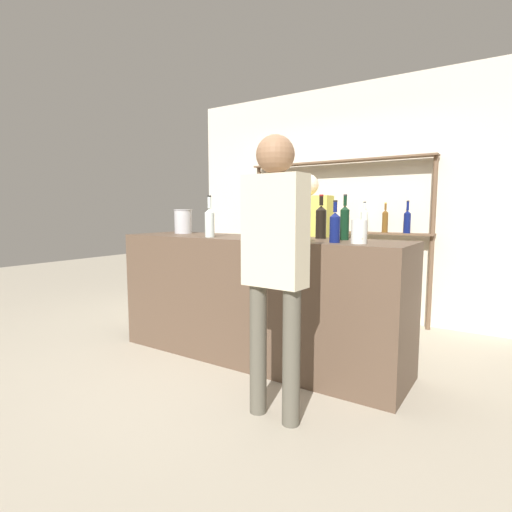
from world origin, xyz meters
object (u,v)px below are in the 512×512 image
object	(u,v)px
server_behind_counter	(307,243)
cork_jar	(359,232)
counter_bottle_2	(321,221)
counter_bottle_4	(257,222)
counter_bottle_1	(210,222)
counter_bottle_5	(287,222)
counter_bottle_3	(335,226)
ice_bucket	(183,221)
counter_bottle_0	(345,222)
customer_right	(275,252)
wine_glass	(265,227)

from	to	relation	value
server_behind_counter	cork_jar	bearing A→B (deg)	38.43
counter_bottle_2	counter_bottle_4	distance (m)	0.65
counter_bottle_1	counter_bottle_5	size ratio (longest dim) A/B	0.98
counter_bottle_3	counter_bottle_5	bearing A→B (deg)	170.60
ice_bucket	server_behind_counter	world-z (taller)	server_behind_counter
counter_bottle_0	counter_bottle_2	xyz separation A→B (m)	(-0.22, 0.04, 0.00)
counter_bottle_5	customer_right	xyz separation A→B (m)	(0.31, -0.71, -0.16)
counter_bottle_0	counter_bottle_3	bearing A→B (deg)	-82.14
counter_bottle_5	wine_glass	size ratio (longest dim) A/B	2.68
counter_bottle_3	customer_right	xyz separation A→B (m)	(-0.12, -0.64, -0.14)
counter_bottle_3	counter_bottle_5	distance (m)	0.44
counter_bottle_3	cork_jar	distance (m)	0.18
counter_bottle_2	counter_bottle_3	bearing A→B (deg)	-52.59
counter_bottle_5	cork_jar	world-z (taller)	counter_bottle_5
counter_bottle_5	counter_bottle_2	bearing A→B (deg)	58.01
counter_bottle_1	counter_bottle_4	xyz separation A→B (m)	(0.22, 0.41, -0.01)
counter_bottle_3	customer_right	size ratio (longest dim) A/B	0.17
counter_bottle_4	counter_bottle_3	bearing A→B (deg)	-22.18
counter_bottle_1	counter_bottle_5	distance (m)	0.71
counter_bottle_2	counter_bottle_5	size ratio (longest dim) A/B	0.99
wine_glass	customer_right	distance (m)	0.83
counter_bottle_1	wine_glass	size ratio (longest dim) A/B	2.64
ice_bucket	customer_right	size ratio (longest dim) A/B	0.14
counter_bottle_1	counter_bottle_3	xyz separation A→B (m)	(1.13, 0.03, -0.02)
wine_glass	cork_jar	bearing A→B (deg)	-0.60
counter_bottle_2	counter_bottle_3	world-z (taller)	counter_bottle_2
counter_bottle_0	counter_bottle_2	bearing A→B (deg)	168.53
customer_right	ice_bucket	bearing A→B (deg)	64.15
counter_bottle_4	customer_right	distance (m)	1.30
counter_bottle_2	customer_right	size ratio (longest dim) A/B	0.21
counter_bottle_3	cork_jar	bearing A→B (deg)	4.79
wine_glass	cork_jar	distance (m)	0.77
counter_bottle_3	customer_right	distance (m)	0.66
counter_bottle_3	counter_bottle_5	size ratio (longest dim) A/B	0.83
counter_bottle_4	cork_jar	xyz separation A→B (m)	(1.09, -0.36, -0.04)
counter_bottle_0	customer_right	xyz separation A→B (m)	(-0.08, -0.94, -0.16)
counter_bottle_0	cork_jar	size ratio (longest dim) A/B	2.15
wine_glass	ice_bucket	world-z (taller)	ice_bucket
counter_bottle_1	wine_glass	distance (m)	0.53
counter_bottle_0	wine_glass	world-z (taller)	counter_bottle_0
cork_jar	ice_bucket	bearing A→B (deg)	172.57
counter_bottle_0	counter_bottle_1	distance (m)	1.14
counter_bottle_2	server_behind_counter	distance (m)	0.82
counter_bottle_2	cork_jar	size ratio (longest dim) A/B	2.18
counter_bottle_2	counter_bottle_5	bearing A→B (deg)	-121.99
counter_bottle_3	cork_jar	size ratio (longest dim) A/B	1.83
counter_bottle_1	counter_bottle_5	bearing A→B (deg)	8.64
counter_bottle_5	ice_bucket	xyz separation A→B (m)	(-1.30, 0.19, -0.02)
counter_bottle_0	counter_bottle_5	distance (m)	0.45
counter_bottle_1	counter_bottle_3	world-z (taller)	counter_bottle_1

